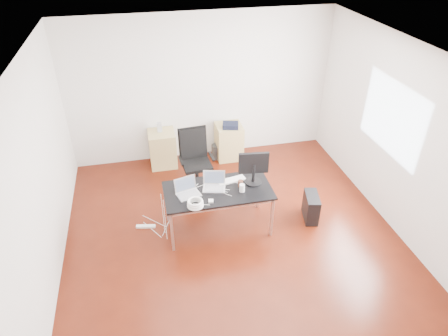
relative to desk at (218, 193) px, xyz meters
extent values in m
plane|color=#3E1107|center=(0.18, -0.17, -0.68)|extent=(5.00, 5.00, 0.00)
plane|color=silver|center=(0.18, -0.17, 2.12)|extent=(5.00, 5.00, 0.00)
plane|color=silver|center=(0.18, 2.33, 0.72)|extent=(5.00, 0.00, 5.00)
plane|color=silver|center=(0.18, -2.67, 0.72)|extent=(5.00, 0.00, 5.00)
plane|color=silver|center=(-2.32, -0.17, 0.72)|extent=(0.00, 5.00, 5.00)
plane|color=silver|center=(2.68, -0.17, 0.72)|extent=(0.00, 5.00, 5.00)
plane|color=white|center=(2.66, 0.03, 0.92)|extent=(0.00, 1.50, 1.50)
cube|color=black|center=(0.00, 0.00, 0.04)|extent=(1.60, 0.80, 0.03)
cube|color=silver|center=(-0.75, -0.35, -0.33)|extent=(0.04, 0.04, 0.70)
cube|color=silver|center=(-0.75, 0.35, -0.33)|extent=(0.04, 0.04, 0.70)
cube|color=silver|center=(0.75, -0.35, -0.33)|extent=(0.04, 0.04, 0.70)
cube|color=silver|center=(0.75, 0.35, -0.33)|extent=(0.04, 0.04, 0.70)
cylinder|color=black|center=(-0.14, 1.12, -0.44)|extent=(0.06, 0.06, 0.47)
cube|color=black|center=(-0.14, 1.12, -0.18)|extent=(0.51, 0.50, 0.06)
cube|color=black|center=(-0.16, 1.34, 0.13)|extent=(0.47, 0.13, 0.55)
cube|color=tan|center=(-0.66, 2.06, -0.33)|extent=(0.50, 0.50, 0.70)
cube|color=tan|center=(0.66, 2.06, -0.33)|extent=(0.50, 0.50, 0.70)
cube|color=black|center=(1.50, -0.10, -0.46)|extent=(0.30, 0.48, 0.44)
cylinder|color=black|center=(0.42, 2.08, -0.54)|extent=(0.30, 0.30, 0.28)
cube|color=white|center=(-1.12, 0.25, -0.66)|extent=(0.31, 0.12, 0.04)
cube|color=silver|center=(-0.44, -0.04, 0.06)|extent=(0.38, 0.31, 0.01)
cube|color=silver|center=(-0.47, 0.07, 0.18)|extent=(0.33, 0.13, 0.22)
cube|color=#475166|center=(-0.47, 0.06, 0.18)|extent=(0.29, 0.11, 0.18)
cube|color=silver|center=(-0.05, 0.03, 0.06)|extent=(0.38, 0.31, 0.01)
cube|color=silver|center=(-0.02, 0.14, 0.18)|extent=(0.33, 0.13, 0.22)
cube|color=#475166|center=(-0.02, 0.14, 0.18)|extent=(0.29, 0.11, 0.18)
cylinder|color=black|center=(0.56, 0.07, 0.06)|extent=(0.26, 0.26, 0.02)
cylinder|color=black|center=(0.56, 0.07, 0.22)|extent=(0.05, 0.05, 0.30)
cube|color=black|center=(0.56, 0.09, 0.39)|extent=(0.45, 0.11, 0.34)
cube|color=#475166|center=(0.56, 0.11, 0.39)|extent=(0.39, 0.05, 0.29)
cube|color=white|center=(0.25, 0.18, 0.06)|extent=(0.46, 0.22, 0.02)
cylinder|color=white|center=(0.34, -0.12, 0.11)|extent=(0.10, 0.10, 0.12)
cylinder|color=#562E1D|center=(0.35, 0.02, 0.10)|extent=(0.10, 0.10, 0.10)
torus|color=white|center=(-0.39, -0.32, 0.07)|extent=(0.24, 0.24, 0.04)
torus|color=white|center=(-0.39, -0.32, 0.11)|extent=(0.23, 0.23, 0.04)
torus|color=white|center=(-0.39, -0.32, 0.14)|extent=(0.22, 0.22, 0.04)
cube|color=white|center=(-0.16, -0.26, 0.07)|extent=(0.08, 0.08, 0.03)
cube|color=#9E9E9E|center=(-0.68, 2.11, 0.11)|extent=(0.09, 0.08, 0.18)
cube|color=black|center=(0.66, 1.98, 0.07)|extent=(0.35, 0.31, 0.09)
camera|label=1|loc=(-0.96, -4.70, 3.55)|focal=32.00mm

